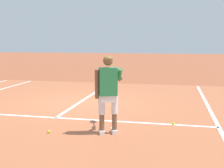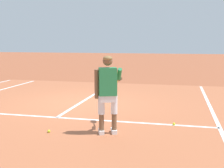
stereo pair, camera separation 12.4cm
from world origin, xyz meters
The scene contains 8 objects.
ground_plane centered at (0.00, 0.00, 0.00)m, with size 80.00×80.00×0.00m, color #9E5133.
court_inner_surface centered at (0.00, -0.76, 0.00)m, with size 10.98×10.77×0.00m, color #B2603D.
line_service centered at (0.00, -1.97, 0.00)m, with size 8.23×0.10×0.01m, color white.
line_centre_service centered at (0.00, 1.23, 0.00)m, with size 0.10×6.40×0.01m, color white.
line_singles_right centered at (4.12, -0.76, 0.00)m, with size 0.10×10.37×0.01m, color white.
tennis_player centered at (1.66, -2.94, 0.99)m, with size 0.57×1.23×1.71m.
tennis_ball_near_feet centered at (3.06, -1.98, 0.03)m, with size 0.07×0.07×0.07m, color #CCE02D.
tennis_ball_by_baseline centered at (0.36, -3.20, 0.03)m, with size 0.07×0.07×0.07m, color #CCE02D.
Camera 2 is at (3.14, -8.88, 2.01)m, focal length 46.06 mm.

